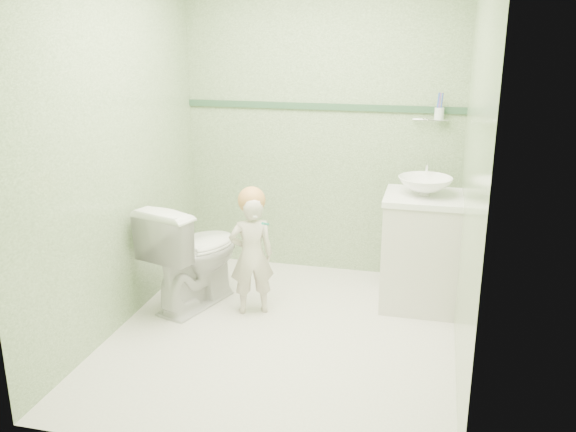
# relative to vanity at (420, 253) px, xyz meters

# --- Properties ---
(ground) EXTENTS (2.50, 2.50, 0.00)m
(ground) POSITION_rel_vanity_xyz_m (-0.84, -0.70, -0.40)
(ground) COLOR beige
(ground) RESTS_ON ground
(room_shell) EXTENTS (2.50, 2.54, 2.40)m
(room_shell) POSITION_rel_vanity_xyz_m (-0.84, -0.70, 0.80)
(room_shell) COLOR gray
(room_shell) RESTS_ON ground
(trim_stripe) EXTENTS (2.20, 0.02, 0.05)m
(trim_stripe) POSITION_rel_vanity_xyz_m (-0.84, 0.54, 0.95)
(trim_stripe) COLOR #30553B
(trim_stripe) RESTS_ON room_shell
(vanity) EXTENTS (0.52, 0.50, 0.80)m
(vanity) POSITION_rel_vanity_xyz_m (0.00, 0.00, 0.00)
(vanity) COLOR beige
(vanity) RESTS_ON ground
(counter) EXTENTS (0.54, 0.52, 0.04)m
(counter) POSITION_rel_vanity_xyz_m (0.00, 0.00, 0.41)
(counter) COLOR white
(counter) RESTS_ON vanity
(basin) EXTENTS (0.37, 0.37, 0.13)m
(basin) POSITION_rel_vanity_xyz_m (0.00, 0.00, 0.49)
(basin) COLOR white
(basin) RESTS_ON counter
(faucet) EXTENTS (0.03, 0.13, 0.18)m
(faucet) POSITION_rel_vanity_xyz_m (0.00, 0.19, 0.57)
(faucet) COLOR silver
(faucet) RESTS_ON counter
(cup_holder) EXTENTS (0.26, 0.07, 0.21)m
(cup_holder) POSITION_rel_vanity_xyz_m (0.05, 0.48, 0.93)
(cup_holder) COLOR silver
(cup_holder) RESTS_ON room_shell
(toilet) EXTENTS (0.65, 0.87, 0.78)m
(toilet) POSITION_rel_vanity_xyz_m (-1.58, -0.37, -0.01)
(toilet) COLOR white
(toilet) RESTS_ON ground
(toddler) EXTENTS (0.37, 0.32, 0.85)m
(toddler) POSITION_rel_vanity_xyz_m (-1.14, -0.40, 0.03)
(toddler) COLOR beige
(toddler) RESTS_ON ground
(hair_cap) EXTENTS (0.19, 0.19, 0.19)m
(hair_cap) POSITION_rel_vanity_xyz_m (-1.14, -0.37, 0.42)
(hair_cap) COLOR #BF8347
(hair_cap) RESTS_ON toddler
(teal_toothbrush) EXTENTS (0.10, 0.14, 0.08)m
(teal_toothbrush) POSITION_rel_vanity_xyz_m (-1.02, -0.48, 0.30)
(teal_toothbrush) COLOR #178F78
(teal_toothbrush) RESTS_ON toddler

